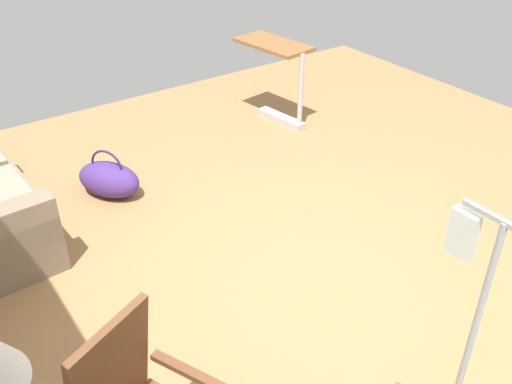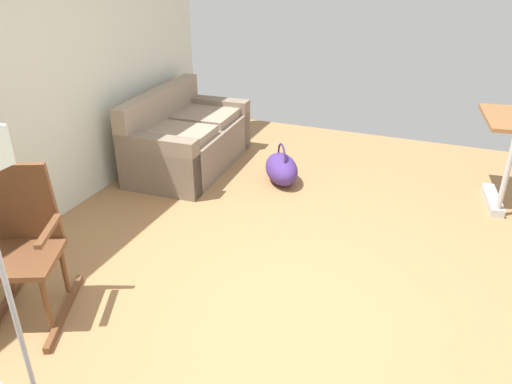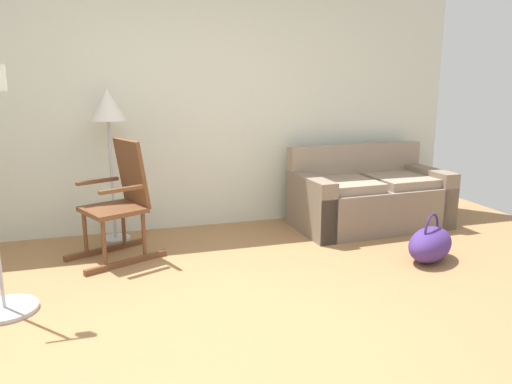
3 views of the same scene
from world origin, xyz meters
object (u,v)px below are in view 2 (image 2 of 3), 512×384
overbed_table (502,150)px  duffel_bag (281,169)px  rocking_chair (22,246)px  couch (187,140)px

overbed_table → duffel_bag: size_ratio=1.35×
rocking_chair → duffel_bag: rocking_chair is taller
rocking_chair → couch: bearing=5.0°
couch → duffel_bag: bearing=-91.0°
rocking_chair → duffel_bag: size_ratio=1.63×
duffel_bag → overbed_table: bearing=-80.3°
couch → overbed_table: (0.33, -3.18, 0.23)m
rocking_chair → duffel_bag: bearing=-19.3°
rocking_chair → duffel_bag: (2.56, -0.90, -0.35)m
couch → rocking_chair: (-2.58, -0.22, 0.20)m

